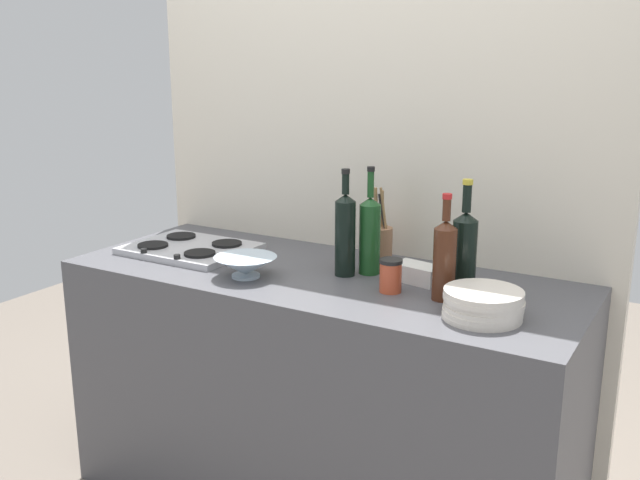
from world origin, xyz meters
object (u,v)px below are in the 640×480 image
object	(u,v)px
stovetop_hob	(190,248)
utensil_crock	(380,242)
wine_bottle_mid_right	(345,233)
wine_bottle_leftmost	(370,234)
butter_dish	(418,273)
plate_stack	(483,304)
wine_bottle_rightmost	(464,249)
condiment_jar_front	(391,275)
mixing_bowl	(246,266)
wine_bottle_mid_left	(444,258)

from	to	relation	value
stovetop_hob	utensil_crock	xyz separation A→B (m)	(0.69, 0.25, 0.06)
wine_bottle_mid_right	utensil_crock	distance (m)	0.22
wine_bottle_leftmost	butter_dish	size ratio (longest dim) A/B	2.35
plate_stack	wine_bottle_rightmost	size ratio (longest dim) A/B	0.65
plate_stack	utensil_crock	world-z (taller)	utensil_crock
plate_stack	wine_bottle_rightmost	xyz separation A→B (m)	(-0.13, 0.21, 0.10)
plate_stack	wine_bottle_rightmost	distance (m)	0.26
condiment_jar_front	stovetop_hob	bearing A→B (deg)	176.81
plate_stack	wine_bottle_mid_right	world-z (taller)	wine_bottle_mid_right
wine_bottle_mid_right	mixing_bowl	size ratio (longest dim) A/B	1.71
wine_bottle_leftmost	condiment_jar_front	xyz separation A→B (m)	(0.15, -0.15, -0.09)
plate_stack	mixing_bowl	size ratio (longest dim) A/B	1.09
wine_bottle_leftmost	wine_bottle_mid_right	distance (m)	0.09
utensil_crock	condiment_jar_front	size ratio (longest dim) A/B	2.59
utensil_crock	condiment_jar_front	world-z (taller)	utensil_crock
stovetop_hob	wine_bottle_mid_right	world-z (taller)	wine_bottle_mid_right
wine_bottle_rightmost	plate_stack	bearing A→B (deg)	-57.14
stovetop_hob	butter_dish	xyz separation A→B (m)	(0.90, 0.09, 0.02)
wine_bottle_rightmost	condiment_jar_front	bearing A→B (deg)	-148.01
stovetop_hob	utensil_crock	distance (m)	0.73
stovetop_hob	wine_bottle_rightmost	size ratio (longest dim) A/B	1.27
wine_bottle_leftmost	plate_stack	bearing A→B (deg)	-25.60
wine_bottle_leftmost	wine_bottle_mid_right	bearing A→B (deg)	-135.89
wine_bottle_mid_right	butter_dish	bearing A→B (deg)	12.36
plate_stack	mixing_bowl	bearing A→B (deg)	-178.26
wine_bottle_leftmost	wine_bottle_mid_right	world-z (taller)	wine_bottle_leftmost
utensil_crock	wine_bottle_mid_right	bearing A→B (deg)	-98.63
plate_stack	wine_bottle_leftmost	bearing A→B (deg)	154.40
plate_stack	wine_bottle_mid_right	distance (m)	0.58
stovetop_hob	wine_bottle_mid_left	size ratio (longest dim) A/B	1.38
butter_dish	utensil_crock	distance (m)	0.27
butter_dish	condiment_jar_front	size ratio (longest dim) A/B	1.47
wine_bottle_mid_left	mixing_bowl	world-z (taller)	wine_bottle_mid_left
plate_stack	butter_dish	bearing A→B (deg)	143.01
wine_bottle_leftmost	condiment_jar_front	world-z (taller)	wine_bottle_leftmost
stovetop_hob	plate_stack	distance (m)	1.20
stovetop_hob	butter_dish	distance (m)	0.91
wine_bottle_mid_right	wine_bottle_rightmost	bearing A→B (deg)	5.25
wine_bottle_leftmost	utensil_crock	size ratio (longest dim) A/B	1.33
wine_bottle_mid_right	condiment_jar_front	world-z (taller)	wine_bottle_mid_right
stovetop_hob	wine_bottle_rightmost	bearing A→B (deg)	4.00
plate_stack	wine_bottle_mid_right	size ratio (longest dim) A/B	0.64
stovetop_hob	wine_bottle_leftmost	size ratio (longest dim) A/B	1.23
wine_bottle_rightmost	butter_dish	size ratio (longest dim) A/B	2.29
wine_bottle_mid_left	butter_dish	distance (m)	0.21
wine_bottle_leftmost	mixing_bowl	world-z (taller)	wine_bottle_leftmost
stovetop_hob	condiment_jar_front	size ratio (longest dim) A/B	4.25
utensil_crock	plate_stack	bearing A→B (deg)	-36.53
stovetop_hob	wine_bottle_rightmost	world-z (taller)	wine_bottle_rightmost
wine_bottle_rightmost	butter_dish	bearing A→B (deg)	174.17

